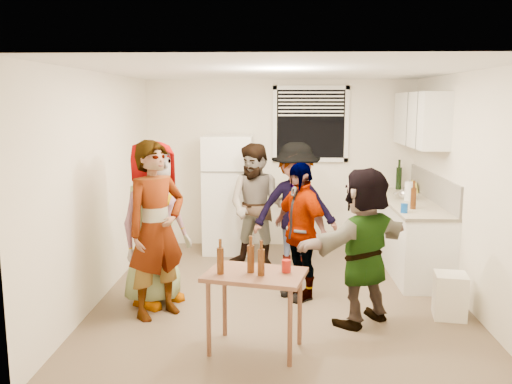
{
  "coord_description": "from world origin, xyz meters",
  "views": [
    {
      "loc": [
        -0.05,
        -5.87,
        2.19
      ],
      "look_at": [
        -0.29,
        0.28,
        1.15
      ],
      "focal_mm": 38.0,
      "sensor_mm": 36.0,
      "label": 1
    }
  ],
  "objects_px": {
    "guest_black": "(299,297)",
    "serving_table": "(255,350)",
    "beer_bottle_table": "(251,272)",
    "blue_cup": "(404,213)",
    "guest_back_left": "(257,267)",
    "trash_bin": "(450,294)",
    "beer_bottle_counter": "(413,209)",
    "wine_bottle": "(398,189)",
    "guest_back_right": "(295,271)",
    "refrigerator": "(228,194)",
    "red_cup": "(286,272)",
    "kettle": "(404,199)",
    "guest_stripe": "(159,315)",
    "guest_grey": "(156,302)",
    "guest_orange": "(361,322)"
  },
  "relations": [
    {
      "from": "red_cup",
      "to": "guest_grey",
      "type": "bearing_deg",
      "value": 142.08
    },
    {
      "from": "guest_stripe",
      "to": "guest_black",
      "type": "relative_size",
      "value": 1.18
    },
    {
      "from": "kettle",
      "to": "wine_bottle",
      "type": "distance_m",
      "value": 0.83
    },
    {
      "from": "serving_table",
      "to": "guest_back_right",
      "type": "distance_m",
      "value": 2.32
    },
    {
      "from": "guest_black",
      "to": "serving_table",
      "type": "bearing_deg",
      "value": -52.48
    },
    {
      "from": "refrigerator",
      "to": "guest_black",
      "type": "height_order",
      "value": "refrigerator"
    },
    {
      "from": "blue_cup",
      "to": "guest_stripe",
      "type": "xyz_separation_m",
      "value": [
        -2.7,
        -0.96,
        -0.9
      ]
    },
    {
      "from": "blue_cup",
      "to": "guest_back_right",
      "type": "bearing_deg",
      "value": 155.95
    },
    {
      "from": "beer_bottle_table",
      "to": "blue_cup",
      "type": "bearing_deg",
      "value": 45.19
    },
    {
      "from": "guest_stripe",
      "to": "guest_back_right",
      "type": "distance_m",
      "value": 2.1
    },
    {
      "from": "kettle",
      "to": "blue_cup",
      "type": "distance_m",
      "value": 0.92
    },
    {
      "from": "red_cup",
      "to": "kettle",
      "type": "bearing_deg",
      "value": 58.19
    },
    {
      "from": "refrigerator",
      "to": "serving_table",
      "type": "distance_m",
      "value": 3.39
    },
    {
      "from": "guest_grey",
      "to": "kettle",
      "type": "bearing_deg",
      "value": -27.39
    },
    {
      "from": "blue_cup",
      "to": "wine_bottle",
      "type": "bearing_deg",
      "value": 79.77
    },
    {
      "from": "beer_bottle_counter",
      "to": "guest_back_left",
      "type": "bearing_deg",
      "value": 165.64
    },
    {
      "from": "guest_stripe",
      "to": "guest_black",
      "type": "distance_m",
      "value": 1.58
    },
    {
      "from": "beer_bottle_table",
      "to": "guest_grey",
      "type": "bearing_deg",
      "value": 134.58
    },
    {
      "from": "trash_bin",
      "to": "beer_bottle_counter",
      "type": "bearing_deg",
      "value": 96.16
    },
    {
      "from": "beer_bottle_counter",
      "to": "beer_bottle_table",
      "type": "height_order",
      "value": "beer_bottle_counter"
    },
    {
      "from": "guest_stripe",
      "to": "guest_black",
      "type": "xyz_separation_m",
      "value": [
        1.47,
        0.58,
        0.0
      ]
    },
    {
      "from": "kettle",
      "to": "guest_back_right",
      "type": "height_order",
      "value": "kettle"
    },
    {
      "from": "wine_bottle",
      "to": "guest_black",
      "type": "distance_m",
      "value": 2.76
    },
    {
      "from": "wine_bottle",
      "to": "guest_back_right",
      "type": "bearing_deg",
      "value": -143.18
    },
    {
      "from": "trash_bin",
      "to": "guest_grey",
      "type": "relative_size",
      "value": 0.26
    },
    {
      "from": "beer_bottle_table",
      "to": "guest_black",
      "type": "bearing_deg",
      "value": 70.15
    },
    {
      "from": "beer_bottle_table",
      "to": "guest_stripe",
      "type": "distance_m",
      "value": 1.44
    },
    {
      "from": "refrigerator",
      "to": "blue_cup",
      "type": "distance_m",
      "value": 2.66
    },
    {
      "from": "beer_bottle_counter",
      "to": "trash_bin",
      "type": "xyz_separation_m",
      "value": [
        0.12,
        -1.15,
        -0.65
      ]
    },
    {
      "from": "beer_bottle_table",
      "to": "serving_table",
      "type": "bearing_deg",
      "value": -11.58
    },
    {
      "from": "refrigerator",
      "to": "blue_cup",
      "type": "height_order",
      "value": "refrigerator"
    },
    {
      "from": "beer_bottle_table",
      "to": "guest_back_left",
      "type": "xyz_separation_m",
      "value": [
        -0.04,
        2.44,
        -0.71
      ]
    },
    {
      "from": "kettle",
      "to": "beer_bottle_counter",
      "type": "xyz_separation_m",
      "value": [
        -0.05,
        -0.66,
        0.0
      ]
    },
    {
      "from": "beer_bottle_table",
      "to": "beer_bottle_counter",
      "type": "bearing_deg",
      "value": 46.28
    },
    {
      "from": "red_cup",
      "to": "guest_black",
      "type": "relative_size",
      "value": 0.07
    },
    {
      "from": "blue_cup",
      "to": "kettle",
      "type": "bearing_deg",
      "value": 76.78
    },
    {
      "from": "wine_bottle",
      "to": "beer_bottle_table",
      "type": "distance_m",
      "value": 3.99
    },
    {
      "from": "refrigerator",
      "to": "serving_table",
      "type": "height_order",
      "value": "refrigerator"
    },
    {
      "from": "guest_grey",
      "to": "guest_stripe",
      "type": "relative_size",
      "value": 0.99
    },
    {
      "from": "wine_bottle",
      "to": "beer_bottle_table",
      "type": "xyz_separation_m",
      "value": [
        -2.02,
        -3.44,
        -0.19
      ]
    },
    {
      "from": "guest_black",
      "to": "beer_bottle_counter",
      "type": "bearing_deg",
      "value": 79.88
    },
    {
      "from": "refrigerator",
      "to": "serving_table",
      "type": "xyz_separation_m",
      "value": [
        0.52,
        -3.24,
        -0.85
      ]
    },
    {
      "from": "guest_back_left",
      "to": "guest_orange",
      "type": "distance_m",
      "value": 2.12
    },
    {
      "from": "blue_cup",
      "to": "guest_back_left",
      "type": "relative_size",
      "value": 0.07
    },
    {
      "from": "guest_back_left",
      "to": "guest_back_right",
      "type": "relative_size",
      "value": 0.98
    },
    {
      "from": "refrigerator",
      "to": "guest_back_left",
      "type": "height_order",
      "value": "refrigerator"
    },
    {
      "from": "kettle",
      "to": "serving_table",
      "type": "relative_size",
      "value": 0.25
    },
    {
      "from": "refrigerator",
      "to": "guest_stripe",
      "type": "height_order",
      "value": "refrigerator"
    },
    {
      "from": "serving_table",
      "to": "red_cup",
      "type": "distance_m",
      "value": 0.76
    },
    {
      "from": "guest_back_right",
      "to": "guest_black",
      "type": "relative_size",
      "value": 1.09
    }
  ]
}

